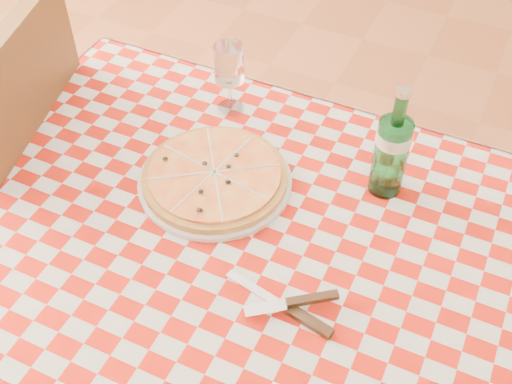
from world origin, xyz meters
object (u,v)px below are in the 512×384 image
Objects in this scene: dining_table at (252,269)px; wine_glass at (230,79)px; chair_far at (12,173)px; water_bottle at (393,142)px; pizza_plate at (215,176)px.

dining_table is 0.43m from wine_glass.
dining_table is at bearing 159.76° from chair_far.
chair_far is 3.99× the size of water_bottle.
wine_glass is at bearing -166.88° from chair_far.
pizza_plate is at bearing 143.02° from dining_table.
pizza_plate is 1.27× the size of water_bottle.
water_bottle reaches higher than wine_glass.
dining_table is 0.37m from water_bottle.
dining_table is 7.13× the size of wine_glass.
pizza_plate is at bearing -157.05° from water_bottle.
dining_table is at bearing -128.72° from water_bottle.
chair_far reaches higher than dining_table.
pizza_plate is (-0.13, 0.10, 0.12)m from dining_table.
dining_table is 0.71m from chair_far.
pizza_plate is at bearing -70.94° from wine_glass.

